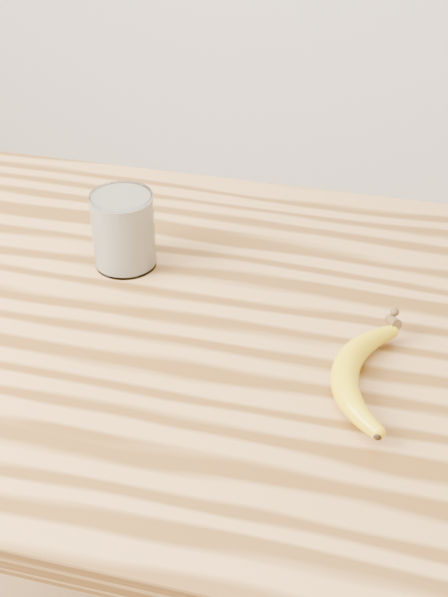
# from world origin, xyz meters

# --- Properties ---
(table) EXTENTS (1.20, 0.80, 0.90)m
(table) POSITION_xyz_m (0.00, 0.00, 0.77)
(table) COLOR #A5743C
(table) RESTS_ON ground
(smoothie_glass) EXTENTS (0.09, 0.09, 0.11)m
(smoothie_glass) POSITION_xyz_m (-0.07, 0.10, 0.96)
(smoothie_glass) COLOR white
(smoothie_glass) RESTS_ON table
(banana) EXTENTS (0.10, 0.27, 0.03)m
(banana) POSITION_xyz_m (0.27, -0.08, 0.92)
(banana) COLOR #CDA709
(banana) RESTS_ON table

